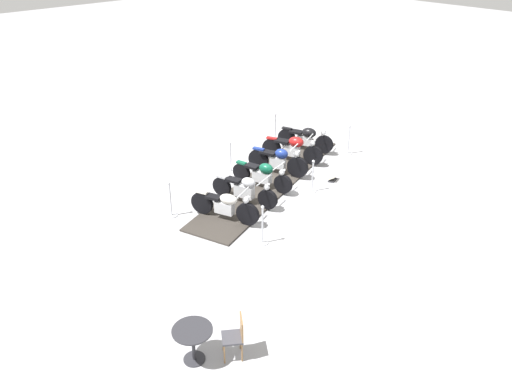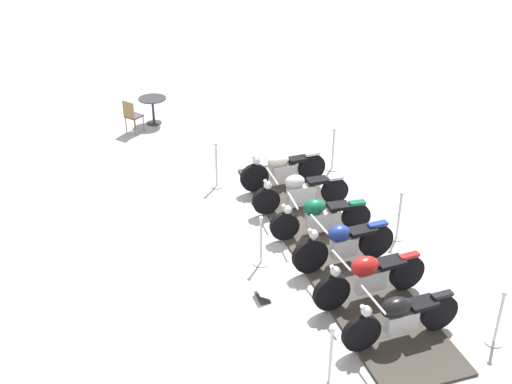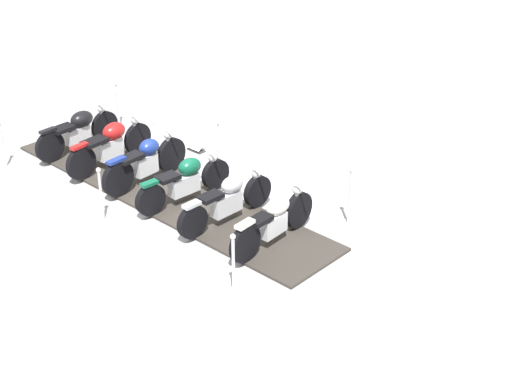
% 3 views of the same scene
% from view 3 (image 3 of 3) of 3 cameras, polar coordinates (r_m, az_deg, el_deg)
% --- Properties ---
extents(ground_plane, '(80.00, 80.00, 0.00)m').
position_cam_3_polar(ground_plane, '(14.98, -6.79, -0.13)').
color(ground_plane, '#B2B2B7').
extents(display_platform, '(7.91, 3.92, 0.05)m').
position_cam_3_polar(display_platform, '(14.97, -6.79, -0.04)').
color(display_platform, '#38332D').
rests_on(display_platform, ground_plane).
extents(motorcycle_cream, '(1.00, 2.03, 0.98)m').
position_cam_3_polar(motorcycle_cream, '(12.99, 1.35, -2.10)').
color(motorcycle_cream, black).
rests_on(motorcycle_cream, display_platform).
extents(motorcycle_chrome, '(0.94, 2.16, 0.91)m').
position_cam_3_polar(motorcycle_chrome, '(13.67, -2.15, -0.54)').
color(motorcycle_chrome, black).
rests_on(motorcycle_chrome, display_platform).
extents(motorcycle_forest, '(0.81, 2.13, 0.90)m').
position_cam_3_polar(motorcycle_forest, '(14.39, -5.30, 0.93)').
color(motorcycle_forest, black).
rests_on(motorcycle_forest, display_platform).
extents(motorcycle_navy, '(0.97, 2.03, 1.04)m').
position_cam_3_polar(motorcycle_navy, '(15.15, -8.23, 2.35)').
color(motorcycle_navy, black).
rests_on(motorcycle_navy, display_platform).
extents(motorcycle_maroon, '(1.02, 2.10, 1.01)m').
position_cam_3_polar(motorcycle_maroon, '(15.97, -10.78, 3.60)').
color(motorcycle_maroon, black).
rests_on(motorcycle_maroon, display_platform).
extents(motorcycle_black, '(0.99, 2.04, 0.99)m').
position_cam_3_polar(motorcycle_black, '(16.83, -13.09, 4.59)').
color(motorcycle_black, black).
rests_on(motorcycle_black, display_platform).
extents(stanchion_left_mid, '(0.31, 0.31, 1.10)m').
position_cam_3_polar(stanchion_left_mid, '(14.02, -11.44, -0.86)').
color(stanchion_left_mid, silver).
rests_on(stanchion_left_mid, ground_plane).
extents(stanchion_left_front, '(0.35, 0.35, 1.10)m').
position_cam_3_polar(stanchion_left_front, '(11.84, -1.69, -6.31)').
color(stanchion_left_front, silver).
rests_on(stanchion_left_front, ground_plane).
extents(stanchion_right_mid, '(0.30, 0.30, 1.08)m').
position_cam_3_polar(stanchion_right_mid, '(15.70, -2.78, 2.93)').
color(stanchion_right_mid, silver).
rests_on(stanchion_right_mid, ground_plane).
extents(stanchion_right_front, '(0.31, 0.31, 1.14)m').
position_cam_3_polar(stanchion_right_front, '(13.76, 6.98, -1.00)').
color(stanchion_right_front, silver).
rests_on(stanchion_right_front, ground_plane).
extents(stanchion_right_rear, '(0.31, 0.31, 1.11)m').
position_cam_3_polar(stanchion_right_rear, '(18.04, -10.25, 5.91)').
color(stanchion_right_rear, silver).
rests_on(stanchion_right_rear, ground_plane).
extents(stanchion_left_rear, '(0.31, 0.31, 1.05)m').
position_cam_3_polar(stanchion_left_rear, '(16.61, -18.32, 2.85)').
color(stanchion_left_rear, silver).
rests_on(stanchion_left_rear, ground_plane).
extents(info_placard, '(0.44, 0.32, 0.20)m').
position_cam_3_polar(info_placard, '(16.70, -4.49, 3.28)').
color(info_placard, '#333338').
rests_on(info_placard, ground_plane).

